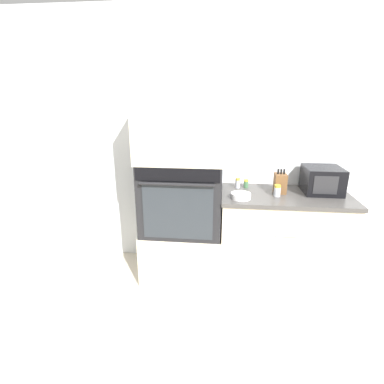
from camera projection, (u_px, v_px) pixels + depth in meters
The scene contains 12 objects.
ground_plane at pixel (220, 292), 2.73m from camera, with size 12.00×12.00×0.00m, color beige.
wall_back at pixel (225, 144), 2.94m from camera, with size 8.00×0.05×2.50m.
oven_cabinet_base at pixel (183, 250), 2.98m from camera, with size 0.75×0.60×0.48m.
wall_oven at pixel (182, 196), 2.79m from camera, with size 0.73×0.64×0.67m.
oven_cabinet_upper at pixel (182, 125), 2.60m from camera, with size 0.75×0.60×0.63m.
counter_unit at pixel (281, 237), 2.82m from camera, with size 1.14×0.63×0.86m.
microwave at pixel (322, 180), 2.70m from camera, with size 0.32×0.34×0.23m.
knife_block at pixel (280, 183), 2.70m from camera, with size 0.10×0.13×0.22m.
bowl at pixel (241, 196), 2.57m from camera, with size 0.17×0.17×0.05m.
condiment_jar_near at pixel (277, 191), 2.62m from camera, with size 0.06×0.06×0.10m.
condiment_jar_mid at pixel (238, 183), 2.85m from camera, with size 0.04×0.04×0.10m.
condiment_jar_far at pixel (246, 184), 2.86m from camera, with size 0.05×0.05×0.08m.
Camera 1 is at (-0.01, -2.32, 1.72)m, focal length 28.00 mm.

